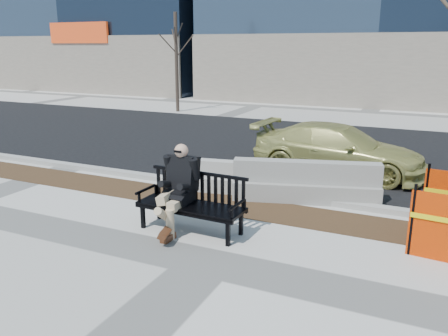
{
  "coord_description": "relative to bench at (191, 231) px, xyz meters",
  "views": [
    {
      "loc": [
        3.02,
        -5.93,
        3.37
      ],
      "look_at": [
        -0.45,
        1.59,
        1.12
      ],
      "focal_mm": 36.43,
      "sensor_mm": 36.0,
      "label": 1
    }
  ],
  "objects": [
    {
      "name": "jersey_barrier_left",
      "position": [
        -0.25,
        2.46,
        0.0
      ],
      "size": [
        2.7,
        0.98,
        0.76
      ],
      "primitive_type": null,
      "rotation": [
        0.0,
        0.0,
        0.17
      ],
      "color": "#A7A49C",
      "rests_on": "ground"
    },
    {
      "name": "bench",
      "position": [
        0.0,
        0.0,
        0.0
      ],
      "size": [
        2.09,
        0.81,
        1.1
      ],
      "primitive_type": null,
      "rotation": [
        0.0,
        0.0,
        -0.03
      ],
      "color": "black",
      "rests_on": "ground"
    },
    {
      "name": "asphalt_street",
      "position": [
        0.85,
        7.81,
        0.0
      ],
      "size": [
        60.0,
        10.4,
        0.01
      ],
      "primitive_type": "cube",
      "color": "black",
      "rests_on": "ground"
    },
    {
      "name": "far_tree_left",
      "position": [
        -8.32,
        13.71,
        0.0
      ],
      "size": [
        2.41,
        2.41,
        5.37
      ],
      "primitive_type": null,
      "rotation": [
        0.0,
        0.0,
        -0.25
      ],
      "color": "#3F3228",
      "rests_on": "ground"
    },
    {
      "name": "sedan",
      "position": [
        1.68,
        5.14,
        0.0
      ],
      "size": [
        4.71,
        2.23,
        1.33
      ],
      "primitive_type": "imported",
      "rotation": [
        0.0,
        0.0,
        1.49
      ],
      "color": "tan",
      "rests_on": "ground"
    },
    {
      "name": "jersey_barrier_right",
      "position": [
        1.48,
        2.59,
        0.0
      ],
      "size": [
        3.26,
        1.49,
        0.92
      ],
      "primitive_type": null,
      "rotation": [
        0.0,
        0.0,
        0.28
      ],
      "color": "gray",
      "rests_on": "ground"
    },
    {
      "name": "ground",
      "position": [
        0.85,
        -0.99,
        0.0
      ],
      "size": [
        120.0,
        120.0,
        0.0
      ],
      "primitive_type": "plane",
      "color": "beige",
      "rests_on": "ground"
    },
    {
      "name": "curb",
      "position": [
        0.85,
        2.56,
        0.06
      ],
      "size": [
        60.0,
        0.25,
        0.12
      ],
      "primitive_type": "cube",
      "color": "#9E9B93",
      "rests_on": "ground"
    },
    {
      "name": "mulch_strip",
      "position": [
        0.85,
        1.61,
        0.0
      ],
      "size": [
        40.0,
        1.2,
        0.02
      ],
      "primitive_type": "cube",
      "color": "#47301C",
      "rests_on": "ground"
    },
    {
      "name": "seated_man",
      "position": [
        -0.28,
        0.07,
        0.0
      ],
      "size": [
        0.74,
        1.19,
        1.63
      ],
      "primitive_type": null,
      "rotation": [
        0.0,
        0.0,
        -0.03
      ],
      "color": "black",
      "rests_on": "ground"
    }
  ]
}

